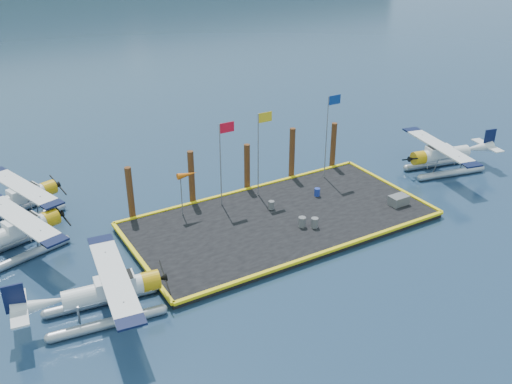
{
  "coord_description": "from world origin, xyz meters",
  "views": [
    {
      "loc": [
        -18.66,
        -28.17,
        19.0
      ],
      "look_at": [
        -0.75,
        2.0,
        1.7
      ],
      "focal_mm": 40.0,
      "sensor_mm": 36.0,
      "label": 1
    }
  ],
  "objects_px": {
    "seaplane_c": "(20,201)",
    "flagpole_red": "(223,151)",
    "seaplane_d": "(442,156)",
    "drum_5": "(271,205)",
    "crate": "(399,200)",
    "drum_2": "(317,192)",
    "piling_4": "(333,147)",
    "drum_3": "(302,222)",
    "piling_3": "(292,155)",
    "flagpole_blue": "(329,125)",
    "flagpole_yellow": "(261,142)",
    "windsock": "(187,176)",
    "drum_1": "(315,223)",
    "piling_0": "(130,195)",
    "piling_1": "(192,179)",
    "piling_2": "(247,168)",
    "seaplane_a": "(109,293)",
    "seaplane_b": "(17,234)"
  },
  "relations": [
    {
      "from": "seaplane_d",
      "to": "piling_4",
      "type": "height_order",
      "value": "piling_4"
    },
    {
      "from": "drum_1",
      "to": "windsock",
      "type": "xyz_separation_m",
      "value": [
        -6.26,
        5.97,
        2.49
      ]
    },
    {
      "from": "piling_2",
      "to": "piling_4",
      "type": "relative_size",
      "value": 0.95
    },
    {
      "from": "flagpole_blue",
      "to": "windsock",
      "type": "xyz_separation_m",
      "value": [
        -11.72,
        0.0,
        -1.46
      ]
    },
    {
      "from": "flagpole_red",
      "to": "piling_4",
      "type": "height_order",
      "value": "flagpole_red"
    },
    {
      "from": "drum_5",
      "to": "crate",
      "type": "xyz_separation_m",
      "value": [
        8.09,
        -4.0,
        0.04
      ]
    },
    {
      "from": "seaplane_d",
      "to": "flagpole_blue",
      "type": "xyz_separation_m",
      "value": [
        -9.06,
        3.26,
        3.32
      ]
    },
    {
      "from": "piling_0",
      "to": "piling_1",
      "type": "bearing_deg",
      "value": 0.0
    },
    {
      "from": "seaplane_b",
      "to": "drum_2",
      "type": "distance_m",
      "value": 20.31
    },
    {
      "from": "drum_5",
      "to": "flagpole_yellow",
      "type": "bearing_deg",
      "value": 77.17
    },
    {
      "from": "piling_2",
      "to": "piling_3",
      "type": "distance_m",
      "value": 4.01
    },
    {
      "from": "piling_3",
      "to": "drum_3",
      "type": "bearing_deg",
      "value": -118.98
    },
    {
      "from": "crate",
      "to": "drum_5",
      "type": "bearing_deg",
      "value": 153.66
    },
    {
      "from": "seaplane_b",
      "to": "flagpole_yellow",
      "type": "height_order",
      "value": "flagpole_yellow"
    },
    {
      "from": "drum_3",
      "to": "crate",
      "type": "relative_size",
      "value": 0.52
    },
    {
      "from": "seaplane_c",
      "to": "drum_2",
      "type": "height_order",
      "value": "seaplane_c"
    },
    {
      "from": "drum_1",
      "to": "piling_4",
      "type": "bearing_deg",
      "value": 46.2
    },
    {
      "from": "drum_1",
      "to": "piling_4",
      "type": "distance_m",
      "value": 10.57
    },
    {
      "from": "seaplane_c",
      "to": "piling_2",
      "type": "distance_m",
      "value": 15.99
    },
    {
      "from": "seaplane_c",
      "to": "crate",
      "type": "relative_size",
      "value": 6.46
    },
    {
      "from": "piling_4",
      "to": "seaplane_b",
      "type": "bearing_deg",
      "value": -179.18
    },
    {
      "from": "piling_4",
      "to": "piling_1",
      "type": "bearing_deg",
      "value": 180.0
    },
    {
      "from": "seaplane_b",
      "to": "seaplane_c",
      "type": "relative_size",
      "value": 1.03
    },
    {
      "from": "drum_3",
      "to": "piling_3",
      "type": "relative_size",
      "value": 0.16
    },
    {
      "from": "seaplane_b",
      "to": "piling_2",
      "type": "height_order",
      "value": "piling_2"
    },
    {
      "from": "drum_1",
      "to": "drum_2",
      "type": "height_order",
      "value": "drum_1"
    },
    {
      "from": "piling_4",
      "to": "flagpole_yellow",
      "type": "bearing_deg",
      "value": -168.4
    },
    {
      "from": "drum_2",
      "to": "piling_4",
      "type": "bearing_deg",
      "value": 41.8
    },
    {
      "from": "flagpole_yellow",
      "to": "piling_4",
      "type": "xyz_separation_m",
      "value": [
        7.8,
        1.6,
        -2.51
      ]
    },
    {
      "from": "windsock",
      "to": "drum_3",
      "type": "bearing_deg",
      "value": -44.42
    },
    {
      "from": "piling_2",
      "to": "piling_4",
      "type": "height_order",
      "value": "piling_4"
    },
    {
      "from": "seaplane_d",
      "to": "drum_1",
      "type": "distance_m",
      "value": 14.78
    },
    {
      "from": "seaplane_d",
      "to": "flagpole_blue",
      "type": "relative_size",
      "value": 1.36
    },
    {
      "from": "seaplane_d",
      "to": "drum_2",
      "type": "xyz_separation_m",
      "value": [
        -11.64,
        0.93,
        -0.67
      ]
    },
    {
      "from": "seaplane_d",
      "to": "drum_5",
      "type": "bearing_deg",
      "value": 98.44
    },
    {
      "from": "drum_2",
      "to": "flagpole_yellow",
      "type": "height_order",
      "value": "flagpole_yellow"
    },
    {
      "from": "drum_3",
      "to": "flagpole_blue",
      "type": "height_order",
      "value": "flagpole_blue"
    },
    {
      "from": "drum_2",
      "to": "piling_3",
      "type": "relative_size",
      "value": 0.14
    },
    {
      "from": "drum_3",
      "to": "flagpole_red",
      "type": "bearing_deg",
      "value": 117.59
    },
    {
      "from": "flagpole_yellow",
      "to": "flagpole_blue",
      "type": "relative_size",
      "value": 0.95
    },
    {
      "from": "seaplane_c",
      "to": "flagpole_red",
      "type": "bearing_deg",
      "value": 47.47
    },
    {
      "from": "drum_5",
      "to": "piling_3",
      "type": "distance_m",
      "value": 6.04
    },
    {
      "from": "flagpole_blue",
      "to": "piling_1",
      "type": "relative_size",
      "value": 1.55
    },
    {
      "from": "drum_2",
      "to": "drum_5",
      "type": "xyz_separation_m",
      "value": [
        -3.95,
        -0.03,
        0.0
      ]
    },
    {
      "from": "drum_3",
      "to": "piling_0",
      "type": "xyz_separation_m",
      "value": [
        -9.07,
        7.09,
        1.26
      ]
    },
    {
      "from": "seaplane_b",
      "to": "drum_3",
      "type": "distance_m",
      "value": 17.78
    },
    {
      "from": "piling_0",
      "to": "piling_3",
      "type": "bearing_deg",
      "value": 0.0
    },
    {
      "from": "drum_1",
      "to": "seaplane_d",
      "type": "bearing_deg",
      "value": 10.6
    },
    {
      "from": "seaplane_a",
      "to": "drum_1",
      "type": "relative_size",
      "value": 13.17
    },
    {
      "from": "drum_3",
      "to": "flagpole_yellow",
      "type": "distance_m",
      "value": 6.66
    }
  ]
}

